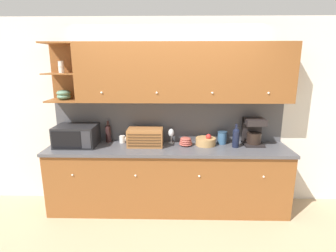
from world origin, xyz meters
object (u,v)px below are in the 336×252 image
object	(u,v)px
second_wine_bottle	(108,133)
fruit_basket	(206,141)
wine_glass	(171,133)
bowl_stack_on_counter	(186,142)
coffee_maker	(253,131)
bread_box	(145,137)
storage_canister	(222,138)
wine_bottle	(236,137)
microwave	(77,136)
mug	(123,139)

from	to	relation	value
second_wine_bottle	fruit_basket	size ratio (longest dim) A/B	1.13
second_wine_bottle	wine_glass	size ratio (longest dim) A/B	1.49
second_wine_bottle	bowl_stack_on_counter	world-z (taller)	second_wine_bottle
wine_glass	coffee_maker	distance (m)	1.13
bread_box	bowl_stack_on_counter	bearing A→B (deg)	2.17
bread_box	storage_canister	distance (m)	1.07
wine_bottle	microwave	bearing A→B (deg)	179.47
storage_canister	wine_bottle	distance (m)	0.22
wine_glass	mug	bearing A→B (deg)	179.77
microwave	bread_box	bearing A→B (deg)	0.70
second_wine_bottle	wine_glass	bearing A→B (deg)	-1.93
bowl_stack_on_counter	wine_bottle	size ratio (longest dim) A/B	0.57
wine_bottle	fruit_basket	bearing A→B (deg)	168.35
second_wine_bottle	wine_bottle	size ratio (longest dim) A/B	0.98
second_wine_bottle	wine_glass	xyz separation A→B (m)	(0.89, -0.03, 0.00)
second_wine_bottle	mug	bearing A→B (deg)	-7.51
fruit_basket	coffee_maker	world-z (taller)	coffee_maker
second_wine_bottle	storage_canister	size ratio (longest dim) A/B	1.78
bowl_stack_on_counter	coffee_maker	world-z (taller)	coffee_maker
bread_box	microwave	bearing A→B (deg)	-179.30
bowl_stack_on_counter	coffee_maker	xyz separation A→B (m)	(0.93, 0.07, 0.13)
second_wine_bottle	bread_box	size ratio (longest dim) A/B	0.66
mug	coffee_maker	distance (m)	1.82
wine_glass	wine_bottle	xyz separation A→B (m)	(0.86, -0.16, 0.00)
bowl_stack_on_counter	fruit_basket	size ratio (longest dim) A/B	0.66
storage_canister	microwave	bearing A→B (deg)	-176.27
microwave	bowl_stack_on_counter	size ratio (longest dim) A/B	2.99
fruit_basket	wine_glass	bearing A→B (deg)	170.36
bowl_stack_on_counter	coffee_maker	bearing A→B (deg)	4.25
second_wine_bottle	mug	size ratio (longest dim) A/B	3.07
bowl_stack_on_counter	storage_canister	size ratio (longest dim) A/B	1.04
wine_bottle	bowl_stack_on_counter	bearing A→B (deg)	175.51
storage_canister	wine_glass	bearing A→B (deg)	179.11
storage_canister	wine_bottle	size ratio (longest dim) A/B	0.55
second_wine_bottle	wine_bottle	world-z (taller)	wine_bottle
wine_glass	storage_canister	xyz separation A→B (m)	(0.71, -0.01, -0.05)
microwave	fruit_basket	size ratio (longest dim) A/B	1.97
coffee_maker	fruit_basket	bearing A→B (deg)	-176.40
microwave	storage_canister	distance (m)	2.00
mug	bread_box	size ratio (longest dim) A/B	0.21
wine_glass	wine_bottle	distance (m)	0.88
mug	wine_bottle	distance (m)	1.56
mug	coffee_maker	bearing A→B (deg)	-1.35
coffee_maker	storage_canister	bearing A→B (deg)	176.03
wine_glass	fruit_basket	world-z (taller)	wine_glass
second_wine_bottle	storage_canister	bearing A→B (deg)	-1.47
second_wine_bottle	fruit_basket	world-z (taller)	second_wine_bottle
wine_glass	bowl_stack_on_counter	bearing A→B (deg)	-28.64
storage_canister	second_wine_bottle	bearing A→B (deg)	178.53
fruit_basket	bread_box	bearing A→B (deg)	-176.62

